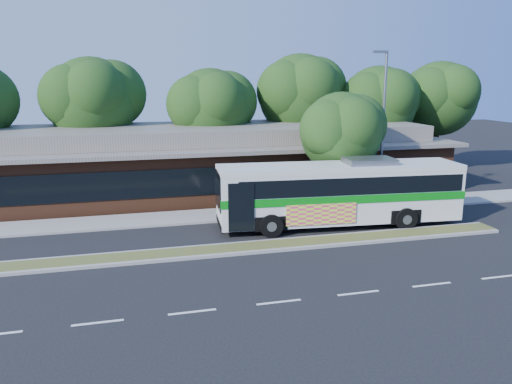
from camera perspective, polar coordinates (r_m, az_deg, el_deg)
ground at (r=22.14m, az=-1.18°, el=-7.09°), size 120.00×120.00×0.00m
median_strip at (r=22.67m, az=-1.53°, el=-6.41°), size 26.00×1.10×0.15m
sidewalk at (r=28.10m, az=-4.18°, el=-2.63°), size 44.00×2.60×0.12m
plaza_building at (r=34.03m, az=-6.23°, el=3.63°), size 33.20×11.20×4.45m
lamp_post at (r=30.02m, az=14.23°, el=7.42°), size 0.93×0.18×9.07m
tree_bg_b at (r=36.48m, az=-17.55°, el=10.08°), size 6.69×6.00×9.00m
tree_bg_c at (r=35.98m, az=-4.62°, el=9.72°), size 6.24×5.60×8.26m
tree_bg_d at (r=38.74m, az=5.61°, el=11.15°), size 6.91×6.20×9.37m
tree_bg_e at (r=40.29m, az=14.22°, el=9.93°), size 6.47×5.80×8.50m
tree_bg_f at (r=44.28m, az=20.58°, el=10.15°), size 6.69×6.00×8.92m
transit_bus at (r=26.16m, az=9.62°, el=0.36°), size 12.78×3.69×3.54m
sidewalk_tree at (r=29.37m, az=10.21°, el=6.92°), size 5.18×4.65×6.83m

